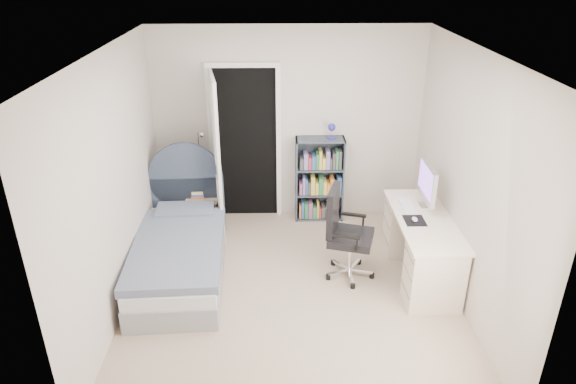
{
  "coord_description": "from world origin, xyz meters",
  "views": [
    {
      "loc": [
        -0.16,
        -4.47,
        3.28
      ],
      "look_at": [
        -0.04,
        0.2,
        1.07
      ],
      "focal_mm": 32.0,
      "sensor_mm": 36.0,
      "label": 1
    }
  ],
  "objects_px": {
    "bookcase": "(320,182)",
    "desk": "(421,244)",
    "bed": "(181,250)",
    "office_chair": "(344,229)",
    "nightstand": "(202,204)",
    "floor_lamp": "(203,186)"
  },
  "relations": [
    {
      "from": "bookcase",
      "to": "desk",
      "type": "distance_m",
      "value": 1.71
    },
    {
      "from": "bed",
      "to": "office_chair",
      "type": "distance_m",
      "value": 1.81
    },
    {
      "from": "bookcase",
      "to": "desk",
      "type": "relative_size",
      "value": 0.91
    },
    {
      "from": "floor_lamp",
      "to": "desk",
      "type": "distance_m",
      "value": 2.83
    },
    {
      "from": "desk",
      "to": "office_chair",
      "type": "xyz_separation_m",
      "value": [
        -0.85,
        0.03,
        0.18
      ]
    },
    {
      "from": "bed",
      "to": "bookcase",
      "type": "relative_size",
      "value": 1.51
    },
    {
      "from": "nightstand",
      "to": "bed",
      "type": "bearing_deg",
      "value": -97.53
    },
    {
      "from": "nightstand",
      "to": "floor_lamp",
      "type": "height_order",
      "value": "floor_lamp"
    },
    {
      "from": "floor_lamp",
      "to": "office_chair",
      "type": "height_order",
      "value": "floor_lamp"
    },
    {
      "from": "nightstand",
      "to": "floor_lamp",
      "type": "distance_m",
      "value": 0.27
    },
    {
      "from": "bed",
      "to": "bookcase",
      "type": "height_order",
      "value": "bookcase"
    },
    {
      "from": "nightstand",
      "to": "desk",
      "type": "bearing_deg",
      "value": -23.01
    },
    {
      "from": "nightstand",
      "to": "office_chair",
      "type": "bearing_deg",
      "value": -31.88
    },
    {
      "from": "bed",
      "to": "floor_lamp",
      "type": "bearing_deg",
      "value": 84.27
    },
    {
      "from": "nightstand",
      "to": "bookcase",
      "type": "xyz_separation_m",
      "value": [
        1.51,
        0.32,
        0.14
      ]
    },
    {
      "from": "bed",
      "to": "bookcase",
      "type": "xyz_separation_m",
      "value": [
        1.64,
        1.26,
        0.25
      ]
    },
    {
      "from": "floor_lamp",
      "to": "bookcase",
      "type": "bearing_deg",
      "value": 2.99
    },
    {
      "from": "bookcase",
      "to": "office_chair",
      "type": "distance_m",
      "value": 1.36
    },
    {
      "from": "bed",
      "to": "office_chair",
      "type": "bearing_deg",
      "value": -2.9
    },
    {
      "from": "bed",
      "to": "nightstand",
      "type": "height_order",
      "value": "bed"
    },
    {
      "from": "bed",
      "to": "desk",
      "type": "xyz_separation_m",
      "value": [
        2.63,
        -0.12,
        0.12
      ]
    },
    {
      "from": "bed",
      "to": "bookcase",
      "type": "distance_m",
      "value": 2.08
    }
  ]
}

